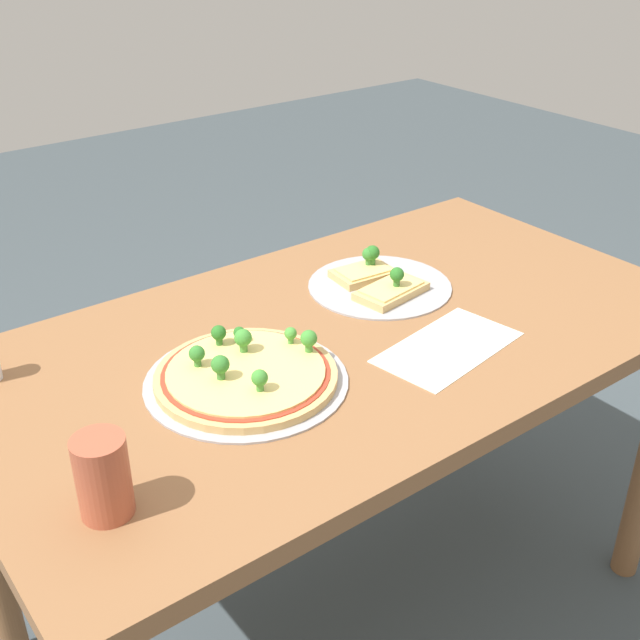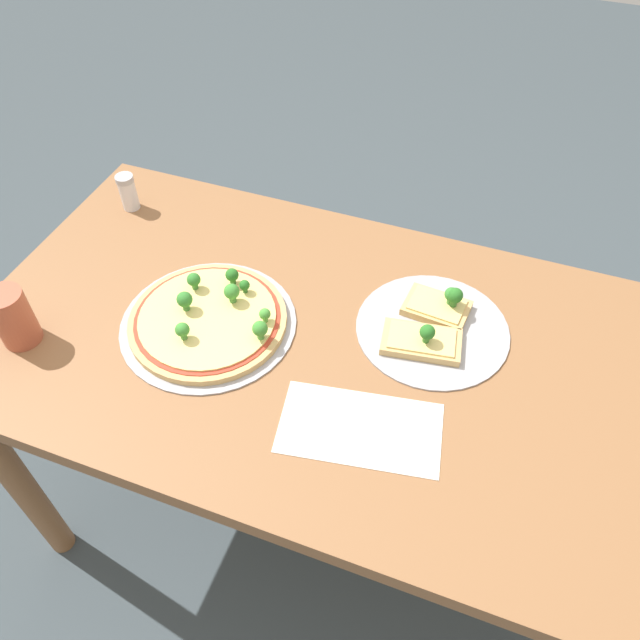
{
  "view_description": "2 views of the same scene",
  "coord_description": "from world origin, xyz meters",
  "px_view_note": "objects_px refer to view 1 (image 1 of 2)",
  "views": [
    {
      "loc": [
        0.81,
        1.0,
        1.47
      ],
      "look_at": [
        0.03,
        -0.03,
        0.75
      ],
      "focal_mm": 45.0,
      "sensor_mm": 36.0,
      "label": 1
    },
    {
      "loc": [
        -0.25,
        0.72,
        1.64
      ],
      "look_at": [
        0.03,
        -0.03,
        0.75
      ],
      "focal_mm": 35.0,
      "sensor_mm": 36.0,
      "label": 2
    }
  ],
  "objects_px": {
    "dining_table": "(342,375)",
    "pizza_tray_whole": "(246,374)",
    "drinking_cup": "(103,477)",
    "pizza_tray_slice": "(379,282)"
  },
  "relations": [
    {
      "from": "dining_table",
      "to": "pizza_tray_whole",
      "type": "distance_m",
      "value": 0.26
    },
    {
      "from": "pizza_tray_whole",
      "to": "pizza_tray_slice",
      "type": "bearing_deg",
      "value": -161.68
    },
    {
      "from": "dining_table",
      "to": "pizza_tray_whole",
      "type": "relative_size",
      "value": 4.04
    },
    {
      "from": "pizza_tray_whole",
      "to": "drinking_cup",
      "type": "relative_size",
      "value": 2.89
    },
    {
      "from": "dining_table",
      "to": "pizza_tray_slice",
      "type": "relative_size",
      "value": 4.68
    },
    {
      "from": "pizza_tray_slice",
      "to": "pizza_tray_whole",
      "type": "bearing_deg",
      "value": 18.32
    },
    {
      "from": "pizza_tray_whole",
      "to": "drinking_cup",
      "type": "distance_m",
      "value": 0.36
    },
    {
      "from": "pizza_tray_whole",
      "to": "drinking_cup",
      "type": "bearing_deg",
      "value": 26.35
    },
    {
      "from": "dining_table",
      "to": "pizza_tray_whole",
      "type": "bearing_deg",
      "value": 8.16
    },
    {
      "from": "drinking_cup",
      "to": "pizza_tray_slice",
      "type": "bearing_deg",
      "value": -158.07
    }
  ]
}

